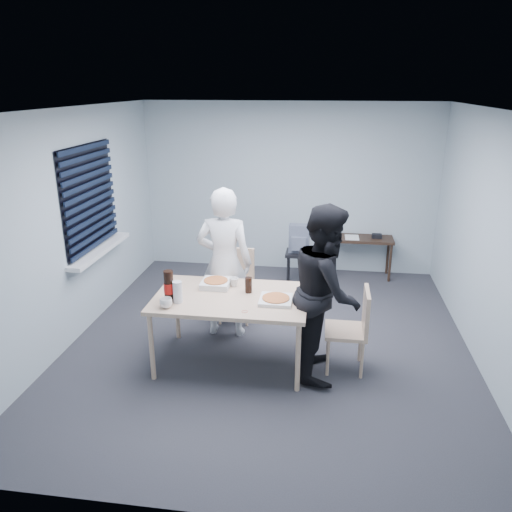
% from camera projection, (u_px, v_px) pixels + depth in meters
% --- Properties ---
extents(room, '(5.00, 5.00, 5.00)m').
position_uv_depth(room, '(93.00, 206.00, 5.99)').
color(room, '#2F2E33').
rests_on(room, ground).
extents(dining_table, '(1.57, 1.00, 0.77)m').
position_uv_depth(dining_table, '(231.00, 301.00, 5.15)').
color(dining_table, tan).
rests_on(dining_table, ground).
extents(chair_far, '(0.42, 0.42, 0.89)m').
position_uv_depth(chair_far, '(237.00, 279.00, 6.26)').
color(chair_far, tan).
rests_on(chair_far, ground).
extents(chair_right, '(0.42, 0.42, 0.89)m').
position_uv_depth(chair_right, '(355.00, 324.00, 5.08)').
color(chair_right, tan).
rests_on(chair_right, ground).
extents(person_white, '(0.65, 0.42, 1.77)m').
position_uv_depth(person_white, '(224.00, 263.00, 5.72)').
color(person_white, silver).
rests_on(person_white, ground).
extents(person_black, '(0.47, 0.86, 1.77)m').
position_uv_depth(person_black, '(326.00, 292.00, 4.94)').
color(person_black, black).
rests_on(person_black, ground).
extents(side_table, '(0.94, 0.42, 0.62)m').
position_uv_depth(side_table, '(362.00, 242.00, 7.59)').
color(side_table, '#33221A').
rests_on(side_table, ground).
extents(stool, '(0.37, 0.37, 0.52)m').
position_uv_depth(stool, '(299.00, 259.00, 7.29)').
color(stool, black).
rests_on(stool, ground).
extents(backpack, '(0.29, 0.22, 0.41)m').
position_uv_depth(backpack, '(299.00, 239.00, 7.17)').
color(backpack, slate).
rests_on(backpack, stool).
extents(pizza_box_a, '(0.30, 0.30, 0.08)m').
position_uv_depth(pizza_box_a, '(216.00, 283.00, 5.37)').
color(pizza_box_a, white).
rests_on(pizza_box_a, dining_table).
extents(pizza_box_b, '(0.32, 0.32, 0.05)m').
position_uv_depth(pizza_box_b, '(276.00, 299.00, 5.00)').
color(pizza_box_b, white).
rests_on(pizza_box_b, dining_table).
extents(mug_a, '(0.17, 0.17, 0.10)m').
position_uv_depth(mug_a, '(166.00, 303.00, 4.85)').
color(mug_a, white).
rests_on(mug_a, dining_table).
extents(mug_b, '(0.10, 0.10, 0.09)m').
position_uv_depth(mug_b, '(234.00, 282.00, 5.38)').
color(mug_b, white).
rests_on(mug_b, dining_table).
extents(cola_glass, '(0.10, 0.10, 0.16)m').
position_uv_depth(cola_glass, '(248.00, 285.00, 5.20)').
color(cola_glass, black).
rests_on(cola_glass, dining_table).
extents(soda_bottle, '(0.10, 0.10, 0.32)m').
position_uv_depth(soda_bottle, '(169.00, 287.00, 4.97)').
color(soda_bottle, black).
rests_on(soda_bottle, dining_table).
extents(plastic_cups, '(0.10, 0.10, 0.22)m').
position_uv_depth(plastic_cups, '(178.00, 292.00, 4.95)').
color(plastic_cups, silver).
rests_on(plastic_cups, dining_table).
extents(rubber_band, '(0.06, 0.06, 0.00)m').
position_uv_depth(rubber_band, '(245.00, 312.00, 4.78)').
color(rubber_band, red).
rests_on(rubber_band, dining_table).
extents(papers, '(0.28, 0.33, 0.00)m').
position_uv_depth(papers, '(352.00, 237.00, 7.56)').
color(papers, white).
rests_on(papers, side_table).
extents(black_box, '(0.17, 0.14, 0.06)m').
position_uv_depth(black_box, '(377.00, 236.00, 7.53)').
color(black_box, black).
rests_on(black_box, side_table).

